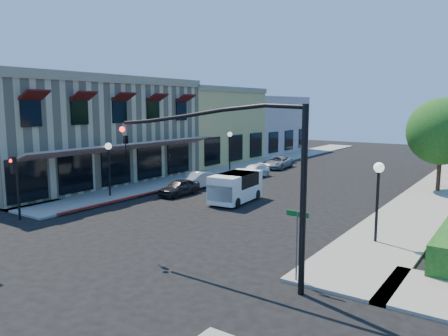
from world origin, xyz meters
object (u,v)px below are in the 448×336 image
Objects in this scene: lamppost_left_far at (230,141)px; lamppost_right_near at (378,182)px; lamppost_left_near at (109,156)px; lamppost_right_far at (440,150)px; secondary_signal at (15,176)px; street_tree_a at (442,131)px; parked_car_a at (179,187)px; signal_mast_arm at (244,162)px; street_name_sign at (297,234)px; parked_car_b at (196,181)px; parked_car_d at (277,162)px; white_van at (235,186)px; parked_car_c at (253,171)px.

lamppost_right_near is at bearing -39.47° from lamppost_left_far.
lamppost_left_near is 23.35m from lamppost_right_far.
street_tree_a is at bearing 50.79° from secondary_signal.
lamppost_left_far is at bearing 108.03° from parked_car_a.
street_name_sign is at bearing 23.20° from signal_mast_arm.
signal_mast_arm is 25.07m from lamppost_left_far.
lamppost_left_far is 0.98× the size of parked_car_b.
parked_car_a is at bearing -93.74° from parked_car_d.
lamppost_right_near reaches higher than parked_car_d.
white_van reaches higher than parked_car_d.
lamppost_left_near is at bearing 94.34° from secondary_signal.
lamppost_left_far is (-17.30, 0.00, -1.46)m from street_tree_a.
lamppost_left_near is at bearing 160.07° from street_name_sign.
parked_car_d is (-14.22, 18.00, -2.16)m from lamppost_right_near.
lamppost_left_far is at bearing 90.00° from lamppost_left_near.
lamppost_left_near is at bearing -141.02° from street_tree_a.
lamppost_right_near is 0.98× the size of parked_car_b.
street_name_sign is 17.40m from parked_car_b.
lamppost_left_near is 0.87× the size of parked_car_d.
lamppost_right_near is at bearing -90.00° from lamppost_right_far.
signal_mast_arm is at bearing -55.00° from lamppost_left_far.
lamppost_right_far is at bearing 98.53° from street_tree_a.
street_tree_a is 1.54× the size of white_van.
lamppost_right_far is (17.00, 2.00, 0.00)m from lamppost_left_far.
secondary_signal is at bearing -177.07° from street_name_sign.
street_name_sign is 0.78× the size of parked_car_a.
street_name_sign is 0.61× the size of parked_car_d.
street_tree_a is at bearing 0.00° from lamppost_left_far.
lamppost_left_far and lamppost_right_near have the same top height.
lamppost_right_near reaches higher than parked_car_c.
lamppost_left_far is 17.12m from lamppost_right_far.
signal_mast_arm is 7.15m from lamppost_right_near.
secondary_signal reaches higher than street_name_sign.
lamppost_left_far is (-16.00, 19.80, 1.04)m from street_name_sign.
street_tree_a reaches higher than parked_car_c.
parked_car_a is at bearing 145.11° from street_name_sign.
parked_car_b is (2.78, 5.46, -2.14)m from lamppost_left_near.
signal_mast_arm is 22.70m from lamppost_right_far.
white_van is at bearing 132.55° from street_name_sign.
street_name_sign is (1.64, 0.70, -2.39)m from signal_mast_arm.
parked_car_c is at bearing 124.64° from street_name_sign.
lamppost_left_far is at bearing 91.39° from secondary_signal.
parked_car_a is (2.81, 9.64, -1.77)m from secondary_signal.
secondary_signal is 0.91× the size of parked_car_c.
street_tree_a is 15.49m from parked_car_d.
signal_mast_arm is 17.01m from parked_car_b.
lamppost_right_far is (2.64, 22.50, -1.35)m from signal_mast_arm.
lamppost_right_near is 15.38m from parked_car_b.
street_tree_a reaches higher than secondary_signal.
lamppost_left_near reaches higher than parked_car_c.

